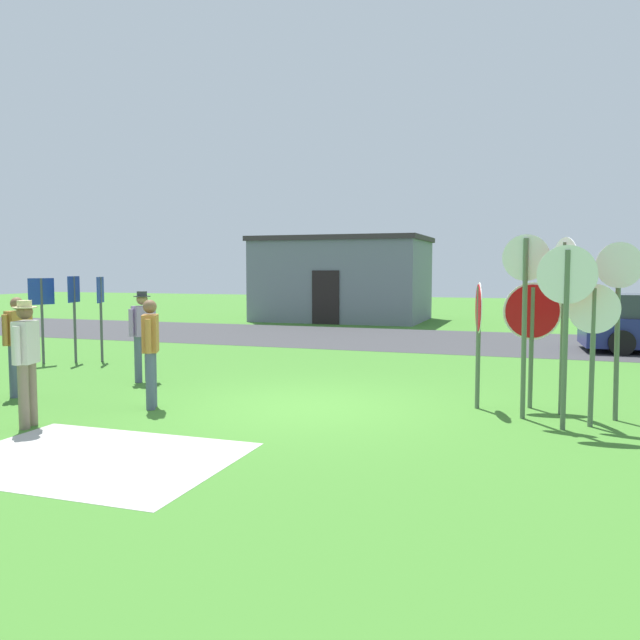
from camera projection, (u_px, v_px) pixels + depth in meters
ground_plane at (306, 407)px, 10.11m from camera, size 80.00×80.00×0.00m
street_asphalt at (420, 340)px, 19.70m from camera, size 60.00×6.40×0.01m
concrete_path at (93, 458)px, 7.37m from camera, size 3.20×2.40×0.01m
building_background at (343, 279)px, 27.21m from camera, size 7.02×4.68×3.49m
stop_sign_leaning_left at (532, 323)px, 9.94m from camera, size 0.86×0.24×1.96m
stop_sign_center_cluster at (564, 292)px, 9.46m from camera, size 0.37×0.82×2.63m
stop_sign_leaning_right at (593, 331)px, 8.78m from camera, size 0.67×0.14×1.96m
stop_sign_tallest at (478, 323)px, 9.92m from camera, size 0.17×0.77×1.96m
stop_sign_low_front at (525, 297)px, 9.17m from camera, size 0.66×0.15×2.65m
stop_sign_far_back at (618, 302)px, 9.15m from camera, size 0.65×0.19×2.54m
stop_sign_rear_left at (566, 304)px, 8.55m from camera, size 0.77×0.12×2.48m
person_in_teal at (151, 347)px, 9.95m from camera, size 0.36×0.52×1.69m
person_holding_notes at (26, 356)px, 8.76m from camera, size 0.32×0.55×1.74m
person_on_left at (18, 341)px, 10.87m from camera, size 0.28×0.56×1.69m
person_in_dark_shirt at (142, 329)px, 12.32m from camera, size 0.45×0.52×1.74m
info_panel_leftmost at (101, 303)px, 14.96m from camera, size 0.27×0.56×1.98m
info_panel_middle at (42, 305)px, 14.64m from camera, size 0.25×0.56×1.95m
info_panel_rightmost at (74, 303)px, 14.84m from camera, size 0.19×0.58×1.99m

